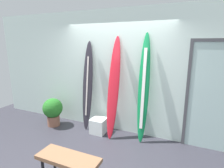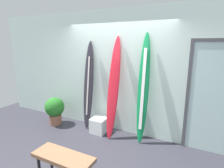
{
  "view_description": "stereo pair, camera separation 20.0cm",
  "coord_description": "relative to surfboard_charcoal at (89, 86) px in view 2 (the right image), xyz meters",
  "views": [
    {
      "loc": [
        1.56,
        -2.58,
        2.08
      ],
      "look_at": [
        -0.01,
        0.95,
        1.19
      ],
      "focal_mm": 29.13,
      "sensor_mm": 36.0,
      "label": 1
    },
    {
      "loc": [
        1.74,
        -2.5,
        2.08
      ],
      "look_at": [
        -0.01,
        0.95,
        1.19
      ],
      "focal_mm": 29.13,
      "sensor_mm": 36.0,
      "label": 2
    }
  ],
  "objects": [
    {
      "name": "potted_plant",
      "position": [
        -0.88,
        -0.26,
        -0.65
      ],
      "size": [
        0.49,
        0.49,
        0.71
      ],
      "color": "#895744",
      "rests_on": "ground"
    },
    {
      "name": "surfboard_emerald",
      "position": [
        1.36,
        -0.02,
        0.08
      ],
      "size": [
        0.24,
        0.38,
        2.28
      ],
      "color": "#118043",
      "rests_on": "ground"
    },
    {
      "name": "bench",
      "position": [
        0.73,
        -1.76,
        -0.64
      ],
      "size": [
        0.94,
        0.35,
        0.49
      ],
      "color": "#875E40",
      "rests_on": "ground"
    },
    {
      "name": "ground",
      "position": [
        0.68,
        -1.02,
        -1.08
      ],
      "size": [
        8.0,
        8.0,
        0.04
      ],
      "primitive_type": "cube",
      "color": "#302F38"
    },
    {
      "name": "glass_door",
      "position": [
        2.73,
        0.16,
        0.05
      ],
      "size": [
        1.14,
        0.06,
        2.15
      ],
      "color": "silver",
      "rests_on": "ground"
    },
    {
      "name": "display_block_left",
      "position": [
        0.36,
        -0.14,
        -0.88
      ],
      "size": [
        0.34,
        0.34,
        0.35
      ],
      "color": "white",
      "rests_on": "ground"
    },
    {
      "name": "surfboard_charcoal",
      "position": [
        0.0,
        0.0,
        0.0
      ],
      "size": [
        0.29,
        0.32,
        2.11
      ],
      "color": "#25222B",
      "rests_on": "ground"
    },
    {
      "name": "surfboard_crimson",
      "position": [
        0.71,
        -0.09,
        0.05
      ],
      "size": [
        0.26,
        0.52,
        2.22
      ],
      "color": "red",
      "rests_on": "ground"
    },
    {
      "name": "wall_back",
      "position": [
        0.68,
        0.28,
        0.34
      ],
      "size": [
        7.2,
        0.2,
        2.8
      ],
      "primitive_type": "cube",
      "color": "silver",
      "rests_on": "ground"
    }
  ]
}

